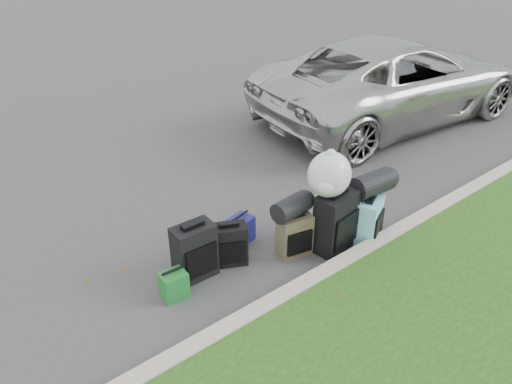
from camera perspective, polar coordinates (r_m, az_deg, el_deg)
ground at (r=6.14m, az=1.90°, el=-4.87°), size 120.00×120.00×0.00m
curb at (r=5.53m, az=8.68°, el=-8.91°), size 120.00×0.18×0.15m
suv at (r=9.55m, az=15.40°, el=12.33°), size 5.47×2.91×1.46m
suitcase_small_black at (r=5.56m, az=-3.08°, el=-6.02°), size 0.45×0.37×0.49m
suitcase_large_black_left at (r=5.37m, az=-7.04°, el=-6.77°), size 0.45×0.28×0.64m
suitcase_olive at (r=5.70m, az=4.41°, el=-4.92°), size 0.42×0.31×0.51m
suitcase_teal at (r=6.04m, az=12.74°, el=-3.15°), size 0.45×0.37×0.56m
suitcase_large_black_right at (r=5.78m, az=9.05°, el=-3.40°), size 0.52×0.35×0.73m
tote_green at (r=5.25m, az=-9.34°, el=-10.43°), size 0.27×0.23×0.29m
tote_navy at (r=5.95m, az=-1.80°, el=-4.31°), size 0.34×0.29×0.32m
duffel_left at (r=5.49m, az=4.09°, el=-1.73°), size 0.47×0.28×0.24m
duffel_right at (r=5.94m, az=13.19°, el=0.92°), size 0.53×0.32×0.28m
trash_bag at (r=5.45m, az=8.38°, el=2.00°), size 0.49×0.49×0.49m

